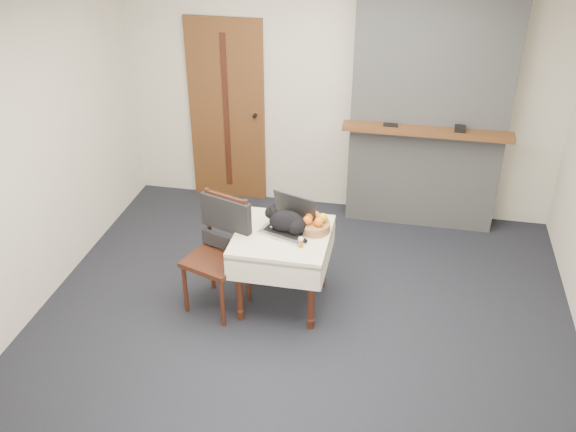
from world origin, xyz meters
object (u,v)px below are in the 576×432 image
Objects in this scene: side_table at (282,245)px; chair at (222,237)px; cat at (288,222)px; fruit_basket at (315,224)px; door at (227,112)px; laptop at (289,222)px; pill_bottle at (301,242)px; cream_jar at (245,226)px.

chair is (-0.50, -0.07, 0.06)m from side_table.
cat reaches higher than fruit_basket.
chair is at bearing -150.98° from cat.
side_table is 1.91× the size of cat.
cat is (1.03, -1.78, -0.21)m from door.
laptop is at bearing -59.29° from door.
pill_bottle is (1.18, -1.99, -0.26)m from door.
fruit_basket is (0.25, 0.11, 0.17)m from side_table.
door is 2.07m from cat.
door is 2.03m from laptop.
pill_bottle reaches higher than cream_jar.
fruit_basket is at bearing -54.09° from door.
pill_bottle is (0.15, -0.20, -0.05)m from cat.
cat is at bearing -60.08° from door.
cat is 0.26m from pill_bottle.
side_table is (0.99, -1.82, -0.41)m from door.
fruit_basket is 0.26× the size of chair.
laptop is 0.29m from pill_bottle.
chair is at bearing -166.56° from fruit_basket.
pill_bottle is at bearing -59.39° from door.
cream_jar is at bearing 39.62° from chair.
fruit_basket is (0.56, 0.11, 0.03)m from cream_jar.
side_table is 9.34× the size of pill_bottle.
cat reaches higher than pill_bottle.
laptop is at bearing 35.12° from chair.
door is 30.10× the size of cream_jar.
fruit_basket is at bearing 23.70° from side_table.
cat is 0.40× the size of chair.
chair reaches higher than fruit_basket.
cat is 0.36m from cream_jar.
cat is 0.23m from fruit_basket.
cat reaches higher than side_table.
pill_bottle is 0.08× the size of chair.
chair reaches higher than pill_bottle.
chair is at bearing 172.26° from pill_bottle.
door is 2.12m from side_table.
cream_jar is 0.22m from chair.
fruit_basket reaches higher than cream_jar.
fruit_basket is at bearing 35.19° from cat.
side_table is 11.74× the size of cream_jar.
laptop is (0.04, 0.09, 0.18)m from side_table.
side_table is 0.32m from fruit_basket.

